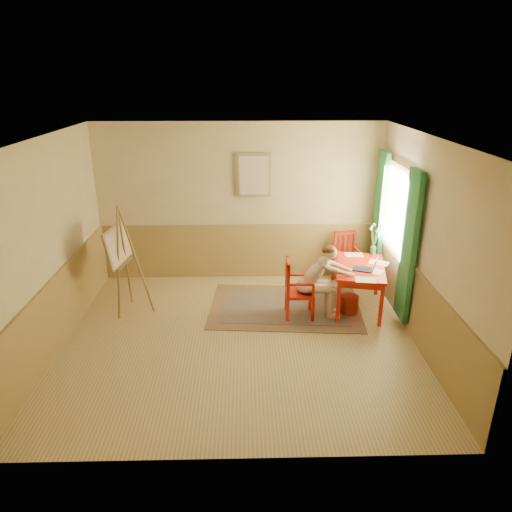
{
  "coord_description": "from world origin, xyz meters",
  "views": [
    {
      "loc": [
        0.09,
        -5.84,
        3.54
      ],
      "look_at": [
        0.25,
        0.55,
        1.05
      ],
      "focal_mm": 33.0,
      "sensor_mm": 36.0,
      "label": 1
    }
  ],
  "objects_px": {
    "table": "(360,272)",
    "figure": "(319,278)",
    "chair_back": "(346,258)",
    "laptop": "(367,268)",
    "easel": "(120,250)",
    "chair_left": "(297,289)"
  },
  "relations": [
    {
      "from": "chair_left",
      "to": "easel",
      "type": "height_order",
      "value": "easel"
    },
    {
      "from": "table",
      "to": "chair_left",
      "type": "bearing_deg",
      "value": -165.14
    },
    {
      "from": "table",
      "to": "figure",
      "type": "bearing_deg",
      "value": -158.74
    },
    {
      "from": "chair_back",
      "to": "easel",
      "type": "distance_m",
      "value": 3.89
    },
    {
      "from": "chair_left",
      "to": "chair_back",
      "type": "distance_m",
      "value": 1.63
    },
    {
      "from": "figure",
      "to": "chair_back",
      "type": "bearing_deg",
      "value": 61.49
    },
    {
      "from": "laptop",
      "to": "figure",
      "type": "bearing_deg",
      "value": -171.67
    },
    {
      "from": "table",
      "to": "chair_back",
      "type": "xyz_separation_m",
      "value": [
        -0.0,
        1.0,
        -0.17
      ]
    },
    {
      "from": "chair_left",
      "to": "laptop",
      "type": "height_order",
      "value": "laptop"
    },
    {
      "from": "chair_back",
      "to": "easel",
      "type": "bearing_deg",
      "value": -165.13
    },
    {
      "from": "table",
      "to": "figure",
      "type": "relative_size",
      "value": 1.13
    },
    {
      "from": "table",
      "to": "chair_back",
      "type": "distance_m",
      "value": 1.01
    },
    {
      "from": "chair_back",
      "to": "figure",
      "type": "bearing_deg",
      "value": -118.51
    },
    {
      "from": "figure",
      "to": "chair_left",
      "type": "bearing_deg",
      "value": -179.39
    },
    {
      "from": "table",
      "to": "laptop",
      "type": "height_order",
      "value": "laptop"
    },
    {
      "from": "table",
      "to": "laptop",
      "type": "xyz_separation_m",
      "value": [
        0.05,
        -0.16,
        0.13
      ]
    },
    {
      "from": "chair_back",
      "to": "laptop",
      "type": "height_order",
      "value": "laptop"
    },
    {
      "from": "laptop",
      "to": "easel",
      "type": "distance_m",
      "value": 3.79
    },
    {
      "from": "chair_left",
      "to": "easel",
      "type": "relative_size",
      "value": 0.53
    },
    {
      "from": "laptop",
      "to": "easel",
      "type": "bearing_deg",
      "value": 177.41
    },
    {
      "from": "chair_back",
      "to": "figure",
      "type": "height_order",
      "value": "figure"
    },
    {
      "from": "chair_left",
      "to": "easel",
      "type": "xyz_separation_m",
      "value": [
        -2.69,
        0.28,
        0.57
      ]
    }
  ]
}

